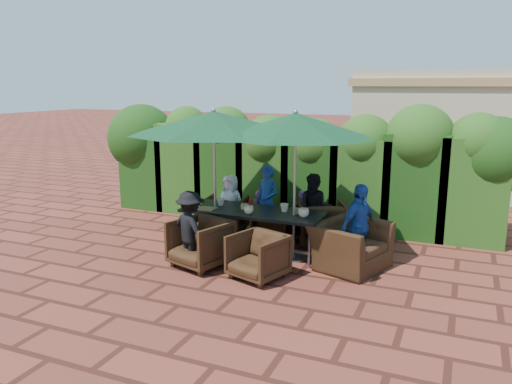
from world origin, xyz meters
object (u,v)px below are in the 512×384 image
at_px(chair_far_mid, 277,219).
at_px(chair_near_left, 200,241).
at_px(dining_table, 253,214).
at_px(chair_near_right, 258,254).
at_px(umbrella_right, 295,125).
at_px(chair_far_left, 226,213).
at_px(umbrella_left, 214,123).
at_px(chair_end_right, 351,238).
at_px(chair_far_right, 321,221).

relative_size(chair_far_mid, chair_near_left, 0.90).
height_order(dining_table, chair_near_left, chair_near_left).
xyz_separation_m(dining_table, chair_near_right, (0.54, -1.05, -0.30)).
bearing_deg(umbrella_right, chair_far_left, 152.30).
height_order(dining_table, umbrella_right, umbrella_right).
xyz_separation_m(umbrella_left, chair_near_left, (0.19, -0.88, -1.80)).
relative_size(chair_near_left, chair_near_right, 1.12).
xyz_separation_m(chair_near_left, chair_end_right, (2.20, 0.86, 0.07)).
relative_size(umbrella_left, chair_far_left, 3.66).
distance_m(umbrella_left, chair_far_left, 2.06).
height_order(umbrella_right, chair_near_right, umbrella_right).
bearing_deg(dining_table, chair_far_mid, 84.47).
bearing_deg(chair_far_right, chair_near_right, 53.73).
relative_size(chair_far_right, chair_near_left, 1.01).
bearing_deg(chair_far_mid, chair_near_left, 79.88).
height_order(umbrella_right, chair_far_left, umbrella_right).
xyz_separation_m(chair_far_left, chair_end_right, (2.66, -0.94, 0.09)).
bearing_deg(chair_near_right, chair_far_right, 96.50).
relative_size(chair_far_left, chair_far_right, 0.93).
relative_size(dining_table, chair_near_right, 3.24).
bearing_deg(chair_near_left, chair_far_right, 70.07).
bearing_deg(chair_far_mid, chair_end_right, 154.75).
distance_m(chair_far_right, chair_near_left, 2.37).
bearing_deg(chair_near_right, chair_far_mid, 120.70).
xyz_separation_m(chair_far_right, chair_near_right, (-0.41, -1.99, -0.05)).
xyz_separation_m(umbrella_right, chair_near_left, (-1.25, -0.91, -1.79)).
bearing_deg(umbrella_right, chair_far_right, 78.39).
relative_size(dining_table, chair_end_right, 2.18).
bearing_deg(umbrella_left, umbrella_right, 1.34).
bearing_deg(chair_far_right, umbrella_right, 53.82).
distance_m(umbrella_right, chair_far_left, 2.64).
xyz_separation_m(chair_far_left, chair_far_right, (1.90, 0.08, 0.03)).
relative_size(umbrella_right, chair_far_right, 2.95).
distance_m(umbrella_left, chair_far_mid, 2.24).
distance_m(umbrella_left, chair_near_right, 2.42).
bearing_deg(chair_far_left, chair_end_right, 152.05).
distance_m(dining_table, chair_far_mid, 1.00).
bearing_deg(dining_table, chair_end_right, -2.69).
bearing_deg(chair_far_mid, umbrella_right, 131.07).
xyz_separation_m(chair_far_left, chair_near_right, (1.49, -1.91, -0.02)).
relative_size(dining_table, umbrella_right, 0.97).
relative_size(chair_near_left, chair_end_right, 0.75).
bearing_deg(chair_far_left, umbrella_right, 143.84).
distance_m(chair_far_left, chair_far_right, 1.90).
bearing_deg(chair_far_left, chair_near_left, 95.61).
bearing_deg(chair_near_left, umbrella_right, 53.76).
distance_m(chair_far_left, chair_far_mid, 1.05).
height_order(chair_far_right, chair_near_left, chair_far_right).
relative_size(umbrella_left, chair_end_right, 2.60).
bearing_deg(umbrella_right, dining_table, 177.49).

